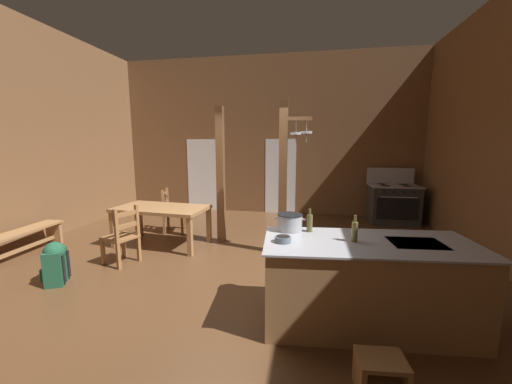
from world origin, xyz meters
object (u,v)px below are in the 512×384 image
at_px(bottle_short_on_counter, 310,223).
at_px(bottle_tall_on_counter, 355,231).
at_px(bench_along_left_wall, 24,237).
at_px(mixing_bowl_on_counter, 283,239).
at_px(stove_range, 393,203).
at_px(dining_table, 161,212).
at_px(backpack, 55,262).
at_px(ladderback_chair_near_window, 122,236).
at_px(kitchen_island, 366,283).
at_px(ladderback_chair_by_post, 172,211).
at_px(step_stool, 381,372).
at_px(stockpot_on_counter, 290,222).

bearing_deg(bottle_short_on_counter, bottle_tall_on_counter, -31.31).
relative_size(bench_along_left_wall, mixing_bowl_on_counter, 8.26).
bearing_deg(stove_range, dining_table, -151.95).
distance_m(backpack, mixing_bowl_on_counter, 3.24).
bearing_deg(ladderback_chair_near_window, kitchen_island, -15.64).
height_order(ladderback_chair_by_post, bench_along_left_wall, ladderback_chair_by_post).
xyz_separation_m(stove_range, step_stool, (-1.45, -5.43, -0.30)).
distance_m(stove_range, mixing_bowl_on_counter, 5.22).
relative_size(stockpot_on_counter, mixing_bowl_on_counter, 2.15).
bearing_deg(step_stool, stockpot_on_counter, 123.74).
xyz_separation_m(step_stool, bottle_tall_on_counter, (-0.11, 0.91, 0.85)).
distance_m(kitchen_island, stockpot_on_counter, 1.04).
distance_m(step_stool, bench_along_left_wall, 5.81).
bearing_deg(step_stool, stove_range, 75.10).
height_order(kitchen_island, mixing_bowl_on_counter, mixing_bowl_on_counter).
xyz_separation_m(mixing_bowl_on_counter, bottle_tall_on_counter, (0.72, 0.15, 0.08)).
bearing_deg(bottle_tall_on_counter, mixing_bowl_on_counter, -168.45).
relative_size(stove_range, mixing_bowl_on_counter, 7.76).
xyz_separation_m(ladderback_chair_near_window, stockpot_on_counter, (2.72, -0.74, 0.56)).
xyz_separation_m(bench_along_left_wall, mixing_bowl_on_counter, (4.62, -1.23, 0.64)).
height_order(dining_table, ladderback_chair_near_window, ladderback_chair_near_window).
height_order(mixing_bowl_on_counter, bottle_tall_on_counter, bottle_tall_on_counter).
relative_size(bottle_tall_on_counter, bottle_short_on_counter, 1.04).
distance_m(dining_table, mixing_bowl_on_counter, 3.29).
distance_m(bench_along_left_wall, backpack, 1.70).
bearing_deg(kitchen_island, ladderback_chair_by_post, 142.01).
relative_size(kitchen_island, step_stool, 5.83).
relative_size(dining_table, bottle_tall_on_counter, 6.35).
bearing_deg(bench_along_left_wall, bottle_short_on_counter, -9.32).
distance_m(step_stool, mixing_bowl_on_counter, 1.37).
bearing_deg(bench_along_left_wall, bottle_tall_on_counter, -11.42).
relative_size(stove_range, stockpot_on_counter, 3.62).
bearing_deg(stove_range, ladderback_chair_by_post, -161.13).
relative_size(ladderback_chair_by_post, bottle_short_on_counter, 3.54).
xyz_separation_m(dining_table, ladderback_chair_near_window, (-0.18, -0.96, -0.20)).
relative_size(stove_range, dining_table, 0.74).
bearing_deg(bottle_short_on_counter, ladderback_chair_near_window, 165.74).
distance_m(backpack, bottle_short_on_counter, 3.50).
distance_m(ladderback_chair_near_window, stockpot_on_counter, 2.87).
xyz_separation_m(ladderback_chair_by_post, bottle_short_on_counter, (2.97, -2.55, 0.57)).
bearing_deg(bench_along_left_wall, ladderback_chair_near_window, -1.61).
xyz_separation_m(step_stool, ladderback_chair_near_window, (-3.51, 1.93, 0.27)).
relative_size(ladderback_chair_near_window, bottle_short_on_counter, 3.54).
relative_size(dining_table, ladderback_chair_by_post, 1.87).
bearing_deg(ladderback_chair_near_window, step_stool, -28.82).
distance_m(stove_range, dining_table, 5.41).
xyz_separation_m(bottle_tall_on_counter, bottle_short_on_counter, (-0.46, 0.28, -0.00)).
distance_m(kitchen_island, mixing_bowl_on_counter, 1.02).
relative_size(bench_along_left_wall, backpack, 2.35).
distance_m(kitchen_island, ladderback_chair_near_window, 3.69).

